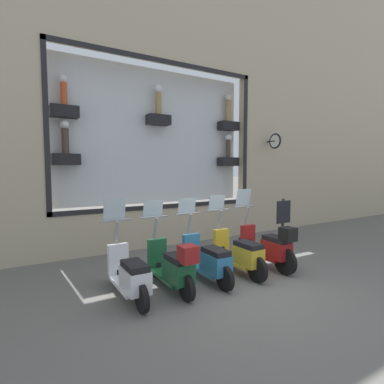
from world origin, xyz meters
The scene contains 8 objects.
ground_plane centered at (0.00, 0.00, 0.00)m, with size 120.00×120.00×0.00m, color #66635E.
building_facade centered at (3.60, 0.00, 5.20)m, with size 1.18×36.00×10.16m.
scooter_red_0 centered at (0.49, -1.18, 0.49)m, with size 1.81×0.60×1.71m.
scooter_yellow_1 centered at (0.54, -0.39, 0.43)m, with size 1.80×0.61×1.60m.
scooter_teal_2 centered at (0.54, 0.41, 0.42)m, with size 1.79×0.60×1.56m.
scooter_green_3 centered at (0.47, 1.20, 0.45)m, with size 1.79×0.60×1.57m.
scooter_white_4 centered at (0.54, 1.99, 0.41)m, with size 1.79×0.61×1.64m.
shop_sign_post centered at (0.89, -2.05, 0.78)m, with size 0.36×0.45×1.47m.
Camera 1 is at (-4.25, 3.57, 2.21)m, focal length 28.00 mm.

